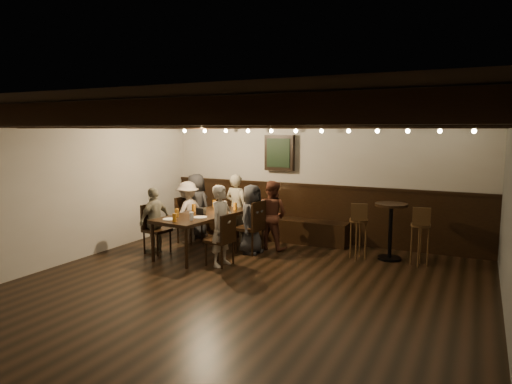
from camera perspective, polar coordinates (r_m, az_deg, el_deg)
The scene contains 27 objects.
room at distance 8.06m, azimuth 2.93°, elevation -0.35°, with size 7.00×7.00×7.00m.
dining_table at distance 8.25m, azimuth -6.63°, elevation -3.16°, with size 1.04×1.98×0.71m.
chair_left_near at distance 9.11m, azimuth -8.35°, elevation -4.57°, with size 0.45×0.45×0.90m.
chair_left_far at distance 8.47m, azimuth -12.33°, elevation -5.65°, with size 0.44×0.44×0.88m.
chair_right_near at distance 8.27m, azimuth -0.71°, elevation -5.64°, with size 0.48×0.48×0.96m.
chair_right_far at distance 7.56m, azimuth -4.46°, elevation -7.16°, with size 0.43×0.43×0.87m.
person_bench_left at distance 9.49m, azimuth -7.47°, elevation -1.69°, with size 0.65×0.42×1.32m, color #2A292C.
person_bench_centre at distance 9.07m, azimuth -2.48°, elevation -1.99°, with size 0.49×0.32×1.35m, color gray.
person_bench_right at distance 8.48m, azimuth 1.96°, elevation -2.88°, with size 0.63×0.49×1.29m, color #5A2D1F.
person_left_near at distance 9.07m, azimuth -8.54°, elevation -2.50°, with size 0.78×0.45×1.21m, color #A5968B.
person_left_far at distance 8.42m, azimuth -12.54°, elevation -3.46°, with size 0.70×0.29×1.19m, color gray.
person_right_near at distance 8.18m, azimuth -0.54°, elevation -3.40°, with size 0.61×0.40×1.25m, color #2B2B2E.
person_right_far at distance 7.45m, azimuth -4.30°, elevation -4.23°, with size 0.48×0.32×1.33m, color #B3A797.
pint_a at distance 8.94m, azimuth -5.23°, elevation -1.46°, with size 0.07×0.07×0.14m, color #BF7219.
pint_b at distance 8.59m, azimuth -2.63°, elevation -1.81°, with size 0.07×0.07×0.14m, color #BF7219.
pint_c at distance 8.49m, azimuth -7.80°, elevation -1.99°, with size 0.07×0.07×0.14m, color #BF7219.
pint_d at distance 8.20m, azimuth -4.14°, elevation -2.28°, with size 0.07×0.07×0.14m, color silver.
pint_e at distance 8.03m, azimuth -9.89°, elevation -2.59°, with size 0.07×0.07×0.14m, color #BF7219.
pint_f at distance 7.68m, azimuth -8.06°, elevation -3.01°, with size 0.07×0.07×0.14m, color silver.
pint_g at distance 7.60m, azimuth -10.14°, elevation -3.18°, with size 0.07×0.07×0.14m, color #BF7219.
plate_near at distance 7.81m, azimuth -10.72°, elevation -3.36°, with size 0.24×0.24×0.01m, color white.
plate_far at distance 7.90m, azimuth -6.99°, elevation -3.17°, with size 0.24×0.24×0.01m, color white.
condiment_caddy at distance 8.19m, azimuth -6.87°, elevation -2.40°, with size 0.15×0.10×0.12m, color black.
candle at distance 8.39m, azimuth -4.72°, elevation -2.36°, with size 0.05×0.05×0.05m, color beige.
high_top_table at distance 8.11m, azimuth 16.48°, elevation -3.72°, with size 0.55×0.55×0.97m.
bar_stool_left at distance 8.07m, azimuth 12.65°, elevation -5.62°, with size 0.33×0.35×0.99m.
bar_stool_right at distance 7.95m, azimuth 19.79°, elevation -6.09°, with size 0.32×0.33×0.99m.
Camera 1 is at (2.88, -5.11, 2.20)m, focal length 32.00 mm.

